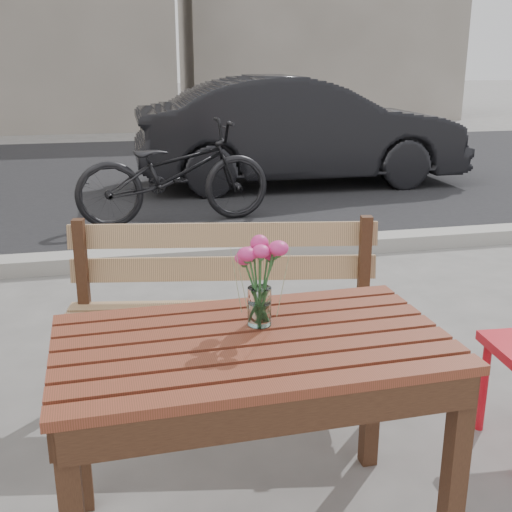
# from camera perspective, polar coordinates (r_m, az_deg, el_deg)

# --- Properties ---
(ground) EXTENTS (80.00, 80.00, 0.00)m
(ground) POSITION_cam_1_polar(r_m,az_deg,el_deg) (2.59, 2.29, -20.74)
(ground) COLOR #615E5C
(ground) RESTS_ON ground
(street) EXTENTS (30.00, 8.12, 0.12)m
(street) POSITION_cam_1_polar(r_m,az_deg,el_deg) (7.22, -8.23, 4.62)
(street) COLOR black
(street) RESTS_ON ground
(main_table) EXTENTS (1.24, 0.74, 0.75)m
(main_table) POSITION_cam_1_polar(r_m,az_deg,el_deg) (2.07, -0.31, -10.44)
(main_table) COLOR #5B2D18
(main_table) RESTS_ON ground
(main_bench) EXTENTS (1.51, 0.69, 0.91)m
(main_bench) POSITION_cam_1_polar(r_m,az_deg,el_deg) (2.98, -2.81, -3.22)
(main_bench) COLOR #8D6949
(main_bench) RESTS_ON ground
(main_vase) EXTENTS (0.17, 0.17, 0.30)m
(main_vase) POSITION_cam_1_polar(r_m,az_deg,el_deg) (2.04, 0.31, -1.25)
(main_vase) COLOR white
(main_vase) RESTS_ON main_table
(parked_car) EXTENTS (4.17, 1.50, 1.37)m
(parked_car) POSITION_cam_1_polar(r_m,az_deg,el_deg) (8.38, 3.91, 11.04)
(parked_car) COLOR black
(parked_car) RESTS_ON ground
(bicycle) EXTENTS (1.98, 0.86, 1.01)m
(bicycle) POSITION_cam_1_polar(r_m,az_deg,el_deg) (6.39, -7.32, 7.35)
(bicycle) COLOR black
(bicycle) RESTS_ON ground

